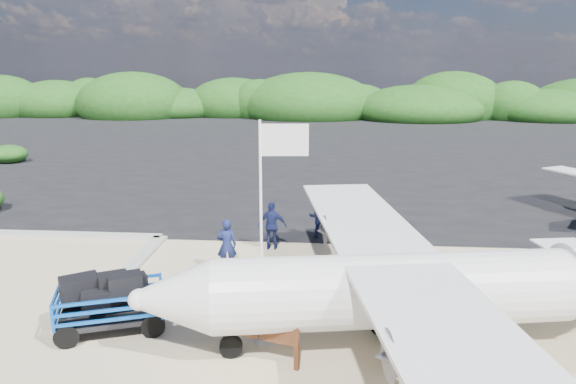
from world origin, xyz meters
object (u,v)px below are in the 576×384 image
Objects in this scene: aircraft_small at (207,138)px; signboard at (260,361)px; crew_a at (227,245)px; aircraft_large at (551,175)px; flagpole at (263,342)px; crew_b at (319,217)px; baggage_cart at (113,331)px; crew_c at (272,226)px.

signboard is at bearing 77.82° from aircraft_small.
signboard is 5.45m from crew_a.
aircraft_large is at bearing 72.22° from signboard.
aircraft_small is at bearing 121.91° from signboard.
flagpole is 7.92m from crew_b.
baggage_cart is 1.39× the size of signboard.
flagpole is at bearing 78.07° from aircraft_small.
crew_c reaches higher than crew_b.
baggage_cart is 3.96m from signboard.
signboard is at bearing -86.04° from flagpole.
signboard is at bearing 95.34° from crew_c.
flagpole is at bearing 95.36° from crew_c.
aircraft_large is (18.83, 20.59, 0.00)m from baggage_cart.
crew_a is at bearing 77.20° from aircraft_small.
aircraft_small is (-6.03, 35.75, 0.00)m from baggage_cart.
aircraft_large is 29.11m from aircraft_small.
aircraft_small is (-8.11, 31.72, -0.86)m from crew_a.
crew_c is (-0.52, 7.26, 0.87)m from signboard.
aircraft_small is at bearing -88.17° from crew_a.
signboard is 38.11m from aircraft_small.
crew_a is 32.75m from aircraft_small.
crew_a reaches higher than aircraft_small.
crew_c is at bearing 94.14° from flagpole.
aircraft_small is (-9.32, 29.56, -0.87)m from crew_c.
crew_c is (-1.65, -1.37, 0.04)m from crew_b.
signboard is at bearing 83.94° from crew_b.
baggage_cart is 3.76m from flagpole.
crew_a reaches higher than signboard.
crew_b is at bearing -141.49° from crew_a.
flagpole is 3.02× the size of crew_c.
aircraft_large reaches higher than aircraft_small.
baggage_cart is 0.18× the size of aircraft_large.
baggage_cart is 9.07m from crew_b.
crew_b is 0.11× the size of aircraft_large.
baggage_cart is at bearing 50.15° from crew_a.
crew_b is (1.18, 7.79, 0.82)m from flagpole.
crew_a is at bearing 43.30° from baggage_cart.
crew_c is at bearing -131.80° from crew_a.
baggage_cart is at bearing 58.22° from crew_b.
crew_c is 31.01m from aircraft_small.
crew_a is 0.12× the size of aircraft_large.
aircraft_small is (-9.85, 36.82, 0.00)m from signboard.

